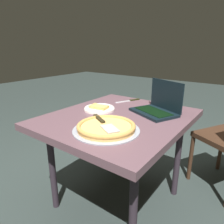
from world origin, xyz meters
TOP-DOWN VIEW (x-y plane):
  - ground_plane at (0.00, 0.00)m, footprint 12.00×12.00m
  - dining_table at (0.00, 0.00)m, footprint 1.01×0.87m
  - laptop at (0.22, -0.19)m, footprint 0.33×0.37m
  - pizza_plate at (0.03, 0.19)m, footprint 0.23×0.23m
  - pizza_tray at (-0.25, -0.09)m, footprint 0.38×0.38m
  - table_knife at (0.39, 0.14)m, footprint 0.23×0.12m

SIDE VIEW (x-z plane):
  - ground_plane at x=0.00m, z-range 0.00..0.00m
  - dining_table at x=0.00m, z-range 0.28..0.98m
  - table_knife at x=0.39m, z-range 0.70..0.71m
  - pizza_plate at x=0.03m, z-range 0.70..0.73m
  - pizza_tray at x=-0.25m, z-range 0.70..0.74m
  - laptop at x=0.22m, z-range 0.64..0.86m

